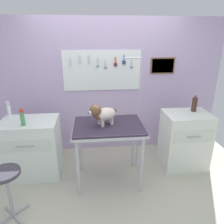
{
  "coord_description": "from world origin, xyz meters",
  "views": [
    {
      "loc": [
        -0.25,
        -2.23,
        2.05
      ],
      "look_at": [
        -0.0,
        0.26,
        1.09
      ],
      "focal_mm": 33.3,
      "sensor_mm": 36.0,
      "label": 1
    }
  ],
  "objects_px": {
    "grooming_arm": "(138,118)",
    "cabinet_right": "(184,140)",
    "detangler_spray": "(23,118)",
    "stool": "(6,181)",
    "soda_bottle": "(194,104)",
    "dog": "(102,114)",
    "grooming_table": "(108,131)",
    "counter_left": "(32,148)"
  },
  "relations": [
    {
      "from": "grooming_table",
      "to": "grooming_arm",
      "type": "xyz_separation_m",
      "value": [
        0.49,
        0.36,
        0.01
      ]
    },
    {
      "from": "grooming_arm",
      "to": "detangler_spray",
      "type": "bearing_deg",
      "value": -171.91
    },
    {
      "from": "grooming_arm",
      "to": "soda_bottle",
      "type": "xyz_separation_m",
      "value": [
        0.87,
        -0.04,
        0.22
      ]
    },
    {
      "from": "cabinet_right",
      "to": "dog",
      "type": "bearing_deg",
      "value": -169.4
    },
    {
      "from": "dog",
      "to": "counter_left",
      "type": "relative_size",
      "value": 0.47
    },
    {
      "from": "detangler_spray",
      "to": "soda_bottle",
      "type": "distance_m",
      "value": 2.5
    },
    {
      "from": "grooming_table",
      "to": "stool",
      "type": "xyz_separation_m",
      "value": [
        -1.19,
        -0.55,
        -0.28
      ]
    },
    {
      "from": "detangler_spray",
      "to": "stool",
      "type": "bearing_deg",
      "value": -93.79
    },
    {
      "from": "grooming_table",
      "to": "stool",
      "type": "bearing_deg",
      "value": -154.98
    },
    {
      "from": "cabinet_right",
      "to": "soda_bottle",
      "type": "height_order",
      "value": "soda_bottle"
    },
    {
      "from": "grooming_table",
      "to": "counter_left",
      "type": "height_order",
      "value": "grooming_table"
    },
    {
      "from": "grooming_table",
      "to": "counter_left",
      "type": "distance_m",
      "value": 1.21
    },
    {
      "from": "dog",
      "to": "soda_bottle",
      "type": "distance_m",
      "value": 1.47
    },
    {
      "from": "counter_left",
      "to": "dog",
      "type": "bearing_deg",
      "value": -15.19
    },
    {
      "from": "grooming_arm",
      "to": "detangler_spray",
      "type": "height_order",
      "value": "grooming_arm"
    },
    {
      "from": "grooming_arm",
      "to": "soda_bottle",
      "type": "height_order",
      "value": "grooming_arm"
    },
    {
      "from": "dog",
      "to": "counter_left",
      "type": "xyz_separation_m",
      "value": [
        -1.05,
        0.28,
        -0.62
      ]
    },
    {
      "from": "stool",
      "to": "soda_bottle",
      "type": "bearing_deg",
      "value": 19.15
    },
    {
      "from": "counter_left",
      "to": "grooming_arm",
      "type": "bearing_deg",
      "value": 2.99
    },
    {
      "from": "dog",
      "to": "detangler_spray",
      "type": "relative_size",
      "value": 1.75
    },
    {
      "from": "dog",
      "to": "soda_bottle",
      "type": "xyz_separation_m",
      "value": [
        1.43,
        0.33,
        -0.02
      ]
    },
    {
      "from": "counter_left",
      "to": "soda_bottle",
      "type": "xyz_separation_m",
      "value": [
        2.48,
        0.05,
        0.59
      ]
    },
    {
      "from": "grooming_arm",
      "to": "stool",
      "type": "xyz_separation_m",
      "value": [
        -1.67,
        -0.92,
        -0.29
      ]
    },
    {
      "from": "grooming_table",
      "to": "detangler_spray",
      "type": "relative_size",
      "value": 4.08
    },
    {
      "from": "grooming_table",
      "to": "grooming_arm",
      "type": "relative_size",
      "value": 0.55
    },
    {
      "from": "grooming_arm",
      "to": "cabinet_right",
      "type": "bearing_deg",
      "value": -9.58
    },
    {
      "from": "detangler_spray",
      "to": "soda_bottle",
      "type": "bearing_deg",
      "value": 4.46
    },
    {
      "from": "grooming_arm",
      "to": "cabinet_right",
      "type": "xyz_separation_m",
      "value": [
        0.74,
        -0.12,
        -0.35
      ]
    },
    {
      "from": "dog",
      "to": "soda_bottle",
      "type": "height_order",
      "value": "dog"
    },
    {
      "from": "stool",
      "to": "dog",
      "type": "bearing_deg",
      "value": 26.34
    },
    {
      "from": "stool",
      "to": "detangler_spray",
      "type": "xyz_separation_m",
      "value": [
        0.05,
        0.69,
        0.46
      ]
    },
    {
      "from": "grooming_arm",
      "to": "detangler_spray",
      "type": "distance_m",
      "value": 1.65
    },
    {
      "from": "cabinet_right",
      "to": "stool",
      "type": "height_order",
      "value": "cabinet_right"
    },
    {
      "from": "grooming_table",
      "to": "detangler_spray",
      "type": "xyz_separation_m",
      "value": [
        -1.14,
        0.13,
        0.18
      ]
    },
    {
      "from": "counter_left",
      "to": "cabinet_right",
      "type": "distance_m",
      "value": 2.35
    },
    {
      "from": "grooming_arm",
      "to": "grooming_table",
      "type": "bearing_deg",
      "value": -143.18
    },
    {
      "from": "dog",
      "to": "stool",
      "type": "height_order",
      "value": "dog"
    },
    {
      "from": "detangler_spray",
      "to": "soda_bottle",
      "type": "xyz_separation_m",
      "value": [
        2.49,
        0.19,
        0.06
      ]
    },
    {
      "from": "grooming_table",
      "to": "cabinet_right",
      "type": "xyz_separation_m",
      "value": [
        1.23,
        0.24,
        -0.34
      ]
    },
    {
      "from": "grooming_table",
      "to": "grooming_arm",
      "type": "distance_m",
      "value": 0.61
    },
    {
      "from": "cabinet_right",
      "to": "detangler_spray",
      "type": "height_order",
      "value": "detangler_spray"
    },
    {
      "from": "grooming_arm",
      "to": "stool",
      "type": "bearing_deg",
      "value": -151.24
    }
  ]
}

